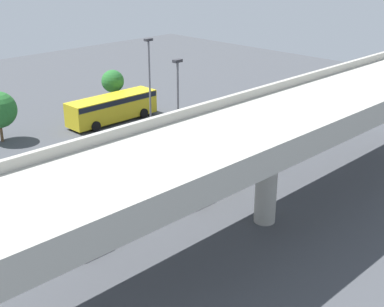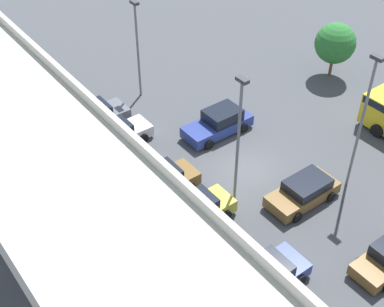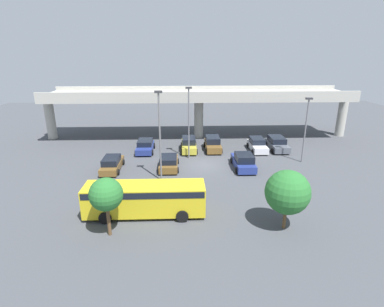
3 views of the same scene
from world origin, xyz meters
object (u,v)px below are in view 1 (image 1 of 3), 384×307
Objects in this scene: parked_car_0 at (219,126)px; parked_car_7 at (67,228)px; lamp_post_mid_lot at (150,83)px; parked_car_5 at (86,169)px; parked_car_2 at (171,143)px; parked_car_6 at (102,212)px; parked_car_4 at (175,185)px; shuttle_bus at (112,106)px; tree_front_left at (113,81)px; parked_car_3 at (205,171)px; parked_car_1 at (252,152)px; lamp_post_by_overpass at (178,108)px.

parked_car_7 reaches higher than parked_car_0.
parked_car_5 is at bearing 18.45° from lamp_post_mid_lot.
parked_car_2 is 12.52m from parked_car_6.
parked_car_0 is at bearing -60.38° from parked_car_4.
shuttle_bus is 3.77m from tree_front_left.
parked_car_0 is at bearing 101.16° from tree_front_left.
parked_car_5 is (5.69, -6.33, -0.04)m from parked_car_3.
tree_front_left is at bearing 135.93° from parked_car_5.
parked_car_1 is 0.92× the size of parked_car_5.
parked_car_1 is at bearing 105.60° from lamp_post_mid_lot.
shuttle_bus reaches higher than parked_car_4.
parked_car_6 is at bearing -128.89° from shuttle_bus.
parked_car_0 is at bearing 89.87° from parked_car_5.
lamp_post_mid_lot is at bearing -114.20° from lamp_post_by_overpass.
parked_car_2 is (5.98, 0.23, -0.01)m from parked_car_0.
parked_car_7 reaches higher than parked_car_1.
lamp_post_mid_lot reaches higher than parked_car_7.
lamp_post_mid_lot is at bearing -32.66° from parked_car_4.
parked_car_0 is 0.55× the size of lamp_post_mid_lot.
parked_car_6 reaches higher than parked_car_0.
parked_car_6 is 10.04m from lamp_post_by_overpass.
parked_car_4 is 5.91m from lamp_post_by_overpass.
parked_car_7 is 21.87m from shuttle_bus.
tree_front_left is (-3.60, -12.28, 2.35)m from parked_car_2.
parked_car_7 reaches higher than parked_car_2.
parked_car_5 is 1.08× the size of parked_car_6.
parked_car_7 is 0.52× the size of shuttle_bus.
parked_car_3 is at bearing -91.35° from parked_car_6.
parked_car_7 is at bearing 89.45° from parked_car_4.
lamp_post_by_overpass is at bearing -34.75° from parked_car_2.
tree_front_left reaches higher than shuttle_bus.
parked_car_7 is 1.13× the size of tree_front_left.
parked_car_4 reaches higher than parked_car_2.
tree_front_left reaches higher than parked_car_5.
parked_car_0 is 12.51m from tree_front_left.
shuttle_bus is at bearing 6.25° from parked_car_1.
parked_car_3 is (8.33, 6.30, 0.11)m from parked_car_0.
parked_car_5 is at bearing -41.26° from parked_car_7.
parked_car_1 is at bearing -88.24° from parked_car_3.
parked_car_2 is at bearing -98.50° from shuttle_bus.
lamp_post_by_overpass is (5.41, -2.63, 4.11)m from parked_car_1.
parked_car_7 is at bearing -133.74° from shuttle_bus.
parked_car_1 is 10.33m from lamp_post_mid_lot.
tree_front_left is at bearing -1.46° from parked_car_1.
shuttle_bus is (-1.44, -9.62, 0.79)m from parked_car_2.
parked_car_0 is 1.06× the size of parked_car_6.
parked_car_7 is 17.58m from lamp_post_mid_lot.
parked_car_5 reaches higher than parked_car_1.
parked_car_1 is (2.84, 6.13, 0.03)m from parked_car_0.
shuttle_bus reaches higher than parked_car_6.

